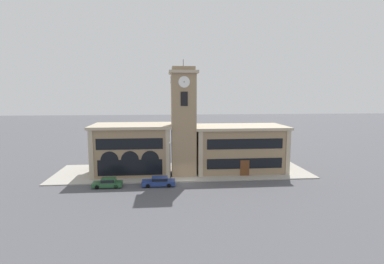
# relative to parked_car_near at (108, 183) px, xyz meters

# --- Properties ---
(ground_plane) EXTENTS (300.00, 300.00, 0.00)m
(ground_plane) POSITION_rel_parked_car_near_xyz_m (11.29, 1.44, -0.69)
(ground_plane) COLOR #4C4C51
(sidewalk_kerb) EXTENTS (42.80, 12.46, 0.15)m
(sidewalk_kerb) POSITION_rel_parked_car_near_xyz_m (11.29, 7.67, -0.62)
(sidewalk_kerb) COLOR #A39E93
(sidewalk_kerb) RESTS_ON ground_plane
(clock_tower) EXTENTS (4.61, 4.61, 18.83)m
(clock_tower) POSITION_rel_parked_car_near_xyz_m (11.29, 5.86, 8.17)
(clock_tower) COLOR #937A5B
(clock_tower) RESTS_ON ground_plane
(town_hall_left_wing) EXTENTS (13.26, 8.69, 8.29)m
(town_hall_left_wing) POSITION_rel_parked_car_near_xyz_m (2.76, 7.87, 3.48)
(town_hall_left_wing) COLOR #937A5B
(town_hall_left_wing) RESTS_ON ground_plane
(town_hall_right_wing) EXTENTS (15.84, 8.69, 7.92)m
(town_hall_right_wing) POSITION_rel_parked_car_near_xyz_m (21.12, 7.88, 3.29)
(town_hall_right_wing) COLOR #937A5B
(town_hall_right_wing) RESTS_ON ground_plane
(parked_car_near) EXTENTS (4.20, 1.79, 1.34)m
(parked_car_near) POSITION_rel_parked_car_near_xyz_m (0.00, 0.00, 0.00)
(parked_car_near) COLOR #285633
(parked_car_near) RESTS_ON ground_plane
(parked_car_mid) EXTENTS (4.81, 1.88, 1.34)m
(parked_car_mid) POSITION_rel_parked_car_near_xyz_m (7.32, -0.00, 0.00)
(parked_car_mid) COLOR navy
(parked_car_mid) RESTS_ON ground_plane
(street_lamp) EXTENTS (0.36, 0.36, 6.08)m
(street_lamp) POSITION_rel_parked_car_near_xyz_m (9.00, 1.81, 3.42)
(street_lamp) COLOR #4C4C51
(street_lamp) RESTS_ON sidewalk_kerb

